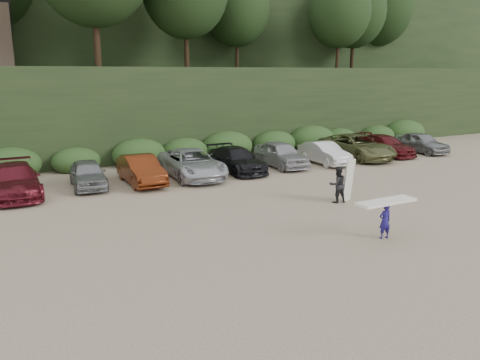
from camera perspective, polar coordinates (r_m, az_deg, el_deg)
ground at (r=17.65m, az=6.65°, el=-5.82°), size 120.00×120.00×0.00m
hillside_backdrop at (r=50.85m, az=-17.89°, el=18.67°), size 90.00×41.50×28.00m
parked_cars at (r=26.10m, az=-5.41°, el=2.07°), size 36.71×6.03×1.64m
child_surfer at (r=16.94m, az=17.31°, el=-3.81°), size 2.30×0.67×1.38m
adult_surfer at (r=21.16m, az=11.92°, el=-0.50°), size 1.28×0.72×1.93m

